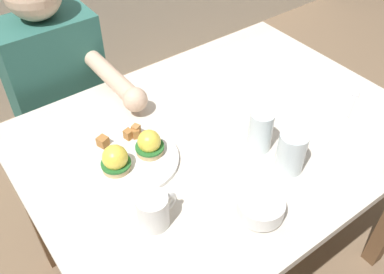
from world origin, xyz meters
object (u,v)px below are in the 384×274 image
(water_glass_near, at_px, (260,133))
(water_glass_far, at_px, (291,154))
(eggs_benedict_plate, at_px, (132,155))
(dining_table, at_px, (220,155))
(coffee_mug, at_px, (154,210))
(fruit_bowl, at_px, (261,208))
(diner_person, at_px, (63,94))
(fork, at_px, (353,102))

(water_glass_near, distance_m, water_glass_far, 0.11)
(eggs_benedict_plate, relative_size, water_glass_near, 2.08)
(dining_table, distance_m, water_glass_near, 0.21)
(dining_table, relative_size, coffee_mug, 10.77)
(fruit_bowl, distance_m, water_glass_near, 0.25)
(coffee_mug, bearing_deg, diner_person, 85.05)
(eggs_benedict_plate, distance_m, diner_person, 0.56)
(water_glass_far, xyz_separation_m, diner_person, (-0.34, 0.83, -0.14))
(coffee_mug, bearing_deg, fork, 1.16)
(dining_table, bearing_deg, fruit_bowl, -112.52)
(fruit_bowl, height_order, water_glass_far, water_glass_far)
(fruit_bowl, height_order, coffee_mug, coffee_mug)
(fruit_bowl, bearing_deg, eggs_benedict_plate, 114.81)
(coffee_mug, bearing_deg, dining_table, 24.90)
(eggs_benedict_plate, bearing_deg, diner_person, 89.56)
(eggs_benedict_plate, height_order, water_glass_far, water_glass_far)
(fork, xyz_separation_m, water_glass_far, (-0.40, -0.08, 0.05))
(eggs_benedict_plate, distance_m, coffee_mug, 0.23)
(dining_table, height_order, water_glass_near, water_glass_near)
(water_glass_near, bearing_deg, coffee_mug, -173.46)
(dining_table, height_order, water_glass_far, water_glass_far)
(fork, xyz_separation_m, water_glass_near, (-0.41, 0.03, 0.05))
(eggs_benedict_plate, relative_size, diner_person, 0.24)
(dining_table, distance_m, diner_person, 0.67)
(eggs_benedict_plate, distance_m, fruit_bowl, 0.39)
(dining_table, relative_size, water_glass_near, 9.26)
(fork, bearing_deg, fruit_bowl, -164.72)
(water_glass_far, bearing_deg, coffee_mug, 170.70)
(dining_table, xyz_separation_m, diner_person, (-0.29, 0.60, 0.02))
(water_glass_near, height_order, diner_person, diner_person)
(dining_table, relative_size, water_glass_far, 9.55)
(dining_table, relative_size, fruit_bowl, 10.00)
(fruit_bowl, bearing_deg, coffee_mug, 148.17)
(fork, bearing_deg, water_glass_far, -168.18)
(water_glass_near, distance_m, diner_person, 0.80)
(fruit_bowl, xyz_separation_m, diner_person, (-0.16, 0.91, -0.12))
(fork, relative_size, diner_person, 0.13)
(coffee_mug, height_order, fork, coffee_mug)
(eggs_benedict_plate, distance_m, fork, 0.77)
(coffee_mug, bearing_deg, fruit_bowl, -31.83)
(fork, distance_m, diner_person, 1.05)
(water_glass_far, bearing_deg, fork, 11.82)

